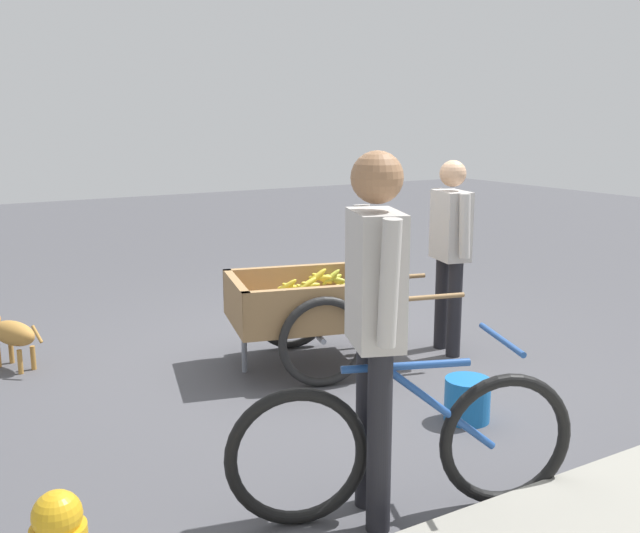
% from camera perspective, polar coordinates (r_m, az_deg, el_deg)
% --- Properties ---
extents(ground_plane, '(24.00, 24.00, 0.00)m').
position_cam_1_polar(ground_plane, '(5.54, 0.69, -7.56)').
color(ground_plane, '#47474C').
extents(fruit_cart, '(1.79, 1.15, 0.70)m').
position_cam_1_polar(fruit_cart, '(5.35, -0.99, -3.39)').
color(fruit_cart, '#937047').
rests_on(fruit_cart, ground).
extents(vendor_person, '(0.28, 0.55, 1.51)m').
position_cam_1_polar(vendor_person, '(5.65, 10.22, 2.01)').
color(vendor_person, black).
rests_on(vendor_person, ground).
extents(bicycle, '(1.58, 0.70, 0.85)m').
position_cam_1_polar(bicycle, '(3.46, 6.68, -13.67)').
color(bicycle, black).
rests_on(bicycle, ground).
extents(cyclist_person, '(0.31, 0.53, 1.69)m').
position_cam_1_polar(cyclist_person, '(3.19, 4.35, -3.01)').
color(cyclist_person, black).
rests_on(cyclist_person, ground).
extents(dog, '(0.37, 0.62, 0.40)m').
position_cam_1_polar(dog, '(5.82, -23.19, -4.78)').
color(dog, '#AD7A38').
rests_on(dog, ground).
extents(plastic_bucket, '(0.28, 0.28, 0.27)m').
position_cam_1_polar(plastic_bucket, '(4.59, 11.50, -10.21)').
color(plastic_bucket, '#1966B2').
rests_on(plastic_bucket, ground).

